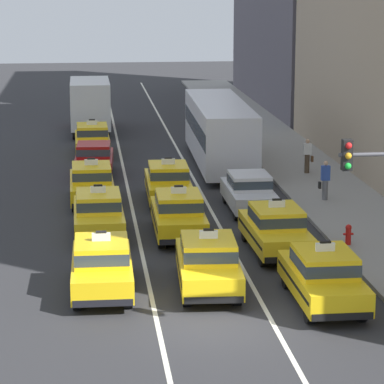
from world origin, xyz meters
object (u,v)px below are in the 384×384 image
taxi_right_nearest (323,276)px  bus_right_fourth (219,130)px  pedestrian_mid_block (325,180)px  pedestrian_by_storefront (307,156)px  box_truck_left_sixth (90,104)px  taxi_left_nearest (102,265)px  taxi_left_second (99,213)px  taxi_left_third (92,183)px  taxi_center_nearest (208,262)px  sedan_right_third (249,191)px  sedan_left_fourth (94,158)px  taxi_right_second (276,228)px  taxi_center_third (168,182)px  taxi_left_fifth (92,139)px  fire_hydrant (348,234)px  taxi_center_second (179,213)px

taxi_right_nearest → bus_right_fourth: bus_right_fourth is taller
pedestrian_mid_block → pedestrian_by_storefront: pedestrian_mid_block is taller
box_truck_left_sixth → taxi_left_nearest: bearing=-89.9°
taxi_left_second → taxi_left_third: 5.22m
taxi_left_nearest → box_truck_left_sixth: (-0.05, 30.04, 0.90)m
taxi_center_nearest → sedan_right_third: 10.10m
sedan_left_fourth → taxi_right_second: 15.03m
taxi_center_third → sedan_right_third: 3.69m
taxi_right_second → pedestrian_by_storefront: 13.18m
taxi_right_nearest → taxi_center_nearest: bearing=151.4°
taxi_left_third → taxi_left_fifth: same height
taxi_left_second → taxi_left_third: (-0.19, 5.22, 0.00)m
taxi_center_nearest → fire_hydrant: size_ratio=6.36×
taxi_left_nearest → taxi_left_third: same height
taxi_center_nearest → bus_right_fourth: bus_right_fourth is taller
taxi_center_third → pedestrian_mid_block: taxi_center_third is taller
taxi_left_fifth → taxi_center_nearest: size_ratio=0.99×
taxi_left_third → taxi_center_nearest: same height
taxi_right_second → taxi_left_second: bearing=154.2°
box_truck_left_sixth → taxi_center_second: 24.19m
taxi_left_second → pedestrian_by_storefront: taxi_left_second is taller
sedan_left_fourth → taxi_center_nearest: bearing=-79.4°
fire_hydrant → pedestrian_mid_block: bearing=82.7°
box_truck_left_sixth → taxi_center_nearest: bearing=-83.8°
taxi_right_nearest → sedan_right_third: size_ratio=1.06×
taxi_left_fifth → taxi_right_second: (6.10, -19.08, 0.00)m
sedan_left_fourth → taxi_center_third: (3.05, -5.80, 0.03)m
box_truck_left_sixth → taxi_right_second: bearing=-77.0°
sedan_left_fourth → bus_right_fourth: size_ratio=0.39×
sedan_left_fourth → taxi_center_second: size_ratio=0.96×
taxi_left_third → pedestrian_by_storefront: size_ratio=2.79×
taxi_left_second → sedan_right_third: (6.16, 3.07, -0.03)m
sedan_left_fourth → taxi_center_third: bearing=-62.2°
taxi_left_fifth → taxi_center_second: size_ratio=1.00×
sedan_left_fourth → taxi_left_second: bearing=-89.9°
taxi_center_third → pedestrian_by_storefront: bearing=33.0°
box_truck_left_sixth → sedan_right_third: 21.42m
taxi_right_nearest → sedan_right_third: bearing=91.2°
pedestrian_mid_block → taxi_left_third: bearing=173.5°
bus_right_fourth → taxi_left_fifth: bearing=151.2°
bus_right_fourth → fire_hydrant: size_ratio=15.42×
sedan_right_third → fire_hydrant: (2.55, -5.78, -0.30)m
sedan_left_fourth → fire_hydrant: size_ratio=6.00×
taxi_left_fifth → taxi_center_third: (3.07, -11.14, 0.00)m
bus_right_fourth → pedestrian_mid_block: 9.21m
taxi_center_third → taxi_right_second: bearing=-69.1°
sedan_right_third → pedestrian_by_storefront: size_ratio=2.63×
taxi_right_nearest → fire_hydrant: taxi_right_nearest is taller
box_truck_left_sixth → pedestrian_by_storefront: 17.28m
bus_right_fourth → pedestrian_by_storefront: (3.82, -3.06, -0.85)m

